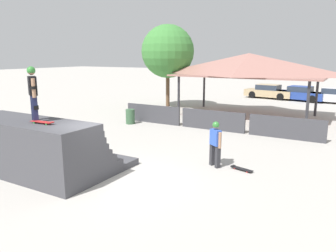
{
  "coord_description": "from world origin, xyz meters",
  "views": [
    {
      "loc": [
        6.51,
        -7.63,
        3.92
      ],
      "look_at": [
        -0.22,
        3.95,
        1.02
      ],
      "focal_mm": 35.0,
      "sensor_mm": 36.0,
      "label": 1
    }
  ],
  "objects_px": {
    "parked_car_white": "(336,96)",
    "parked_car_blue": "(301,94)",
    "skateboard_on_deck": "(43,122)",
    "trash_bin": "(130,117)",
    "skater_on_deck": "(33,90)",
    "parked_car_tan": "(269,92)",
    "tree_beside_pavilion": "(168,51)",
    "skateboard_on_ground": "(241,169)",
    "bystander_walking": "(215,140)"
  },
  "relations": [
    {
      "from": "skater_on_deck",
      "to": "parked_car_tan",
      "type": "relative_size",
      "value": 0.39
    },
    {
      "from": "skateboard_on_ground",
      "to": "bystander_walking",
      "type": "bearing_deg",
      "value": 20.02
    },
    {
      "from": "skateboard_on_deck",
      "to": "skater_on_deck",
      "type": "bearing_deg",
      "value": 159.76
    },
    {
      "from": "skater_on_deck",
      "to": "parked_car_white",
      "type": "bearing_deg",
      "value": 104.52
    },
    {
      "from": "skateboard_on_deck",
      "to": "parked_car_white",
      "type": "bearing_deg",
      "value": 70.88
    },
    {
      "from": "trash_bin",
      "to": "parked_car_blue",
      "type": "xyz_separation_m",
      "value": [
        7.02,
        15.49,
        0.18
      ]
    },
    {
      "from": "parked_car_white",
      "to": "skater_on_deck",
      "type": "bearing_deg",
      "value": -102.0
    },
    {
      "from": "bystander_walking",
      "to": "skateboard_on_ground",
      "type": "height_order",
      "value": "bystander_walking"
    },
    {
      "from": "bystander_walking",
      "to": "parked_car_blue",
      "type": "relative_size",
      "value": 0.39
    },
    {
      "from": "parked_car_tan",
      "to": "tree_beside_pavilion",
      "type": "bearing_deg",
      "value": -112.18
    },
    {
      "from": "parked_car_white",
      "to": "skateboard_on_ground",
      "type": "bearing_deg",
      "value": -89.74
    },
    {
      "from": "skateboard_on_ground",
      "to": "parked_car_tan",
      "type": "distance_m",
      "value": 20.61
    },
    {
      "from": "bystander_walking",
      "to": "parked_car_white",
      "type": "bearing_deg",
      "value": -64.27
    },
    {
      "from": "tree_beside_pavilion",
      "to": "trash_bin",
      "type": "bearing_deg",
      "value": -79.52
    },
    {
      "from": "skateboard_on_deck",
      "to": "parked_car_blue",
      "type": "distance_m",
      "value": 24.36
    },
    {
      "from": "bystander_walking",
      "to": "parked_car_blue",
      "type": "height_order",
      "value": "bystander_walking"
    },
    {
      "from": "skater_on_deck",
      "to": "skateboard_on_deck",
      "type": "xyz_separation_m",
      "value": [
        0.56,
        -0.17,
        -0.94
      ]
    },
    {
      "from": "tree_beside_pavilion",
      "to": "parked_car_white",
      "type": "xyz_separation_m",
      "value": [
        11.01,
        8.9,
        -3.59
      ]
    },
    {
      "from": "tree_beside_pavilion",
      "to": "trash_bin",
      "type": "xyz_separation_m",
      "value": [
        1.18,
        -6.36,
        -3.76
      ]
    },
    {
      "from": "parked_car_white",
      "to": "parked_car_blue",
      "type": "bearing_deg",
      "value": -179.2
    },
    {
      "from": "skateboard_on_ground",
      "to": "parked_car_tan",
      "type": "height_order",
      "value": "parked_car_tan"
    },
    {
      "from": "parked_car_white",
      "to": "parked_car_tan",
      "type": "bearing_deg",
      "value": -179.79
    },
    {
      "from": "tree_beside_pavilion",
      "to": "skateboard_on_ground",
      "type": "bearing_deg",
      "value": -49.48
    },
    {
      "from": "trash_bin",
      "to": "parked_car_blue",
      "type": "bearing_deg",
      "value": 65.62
    },
    {
      "from": "bystander_walking",
      "to": "skateboard_on_ground",
      "type": "xyz_separation_m",
      "value": [
        0.95,
        0.08,
        -0.91
      ]
    },
    {
      "from": "trash_bin",
      "to": "parked_car_white",
      "type": "relative_size",
      "value": 0.19
    },
    {
      "from": "skateboard_on_ground",
      "to": "tree_beside_pavilion",
      "type": "bearing_deg",
      "value": -34.36
    },
    {
      "from": "parked_car_blue",
      "to": "parked_car_tan",
      "type": "bearing_deg",
      "value": -174.55
    },
    {
      "from": "skater_on_deck",
      "to": "parked_car_blue",
      "type": "height_order",
      "value": "skater_on_deck"
    },
    {
      "from": "bystander_walking",
      "to": "skateboard_on_ground",
      "type": "distance_m",
      "value": 1.32
    },
    {
      "from": "tree_beside_pavilion",
      "to": "trash_bin",
      "type": "height_order",
      "value": "tree_beside_pavilion"
    },
    {
      "from": "skateboard_on_ground",
      "to": "parked_car_tan",
      "type": "relative_size",
      "value": 0.19
    },
    {
      "from": "skateboard_on_deck",
      "to": "skateboard_on_ground",
      "type": "distance_m",
      "value": 6.73
    },
    {
      "from": "skateboard_on_ground",
      "to": "trash_bin",
      "type": "bearing_deg",
      "value": -13.8
    },
    {
      "from": "skateboard_on_ground",
      "to": "trash_bin",
      "type": "distance_m",
      "value": 9.24
    },
    {
      "from": "skater_on_deck",
      "to": "parked_car_white",
      "type": "height_order",
      "value": "skater_on_deck"
    },
    {
      "from": "tree_beside_pavilion",
      "to": "trash_bin",
      "type": "relative_size",
      "value": 7.24
    },
    {
      "from": "tree_beside_pavilion",
      "to": "trash_bin",
      "type": "distance_m",
      "value": 7.49
    },
    {
      "from": "skateboard_on_deck",
      "to": "skateboard_on_ground",
      "type": "height_order",
      "value": "skateboard_on_deck"
    },
    {
      "from": "skateboard_on_deck",
      "to": "bystander_walking",
      "type": "distance_m",
      "value": 5.78
    },
    {
      "from": "skateboard_on_deck",
      "to": "trash_bin",
      "type": "bearing_deg",
      "value": 106.42
    },
    {
      "from": "skateboard_on_ground",
      "to": "trash_bin",
      "type": "height_order",
      "value": "trash_bin"
    },
    {
      "from": "bystander_walking",
      "to": "parked_car_tan",
      "type": "relative_size",
      "value": 0.37
    },
    {
      "from": "bystander_walking",
      "to": "trash_bin",
      "type": "bearing_deg",
      "value": 0.97
    },
    {
      "from": "parked_car_tan",
      "to": "trash_bin",
      "type": "bearing_deg",
      "value": -97.34
    },
    {
      "from": "skateboard_on_ground",
      "to": "parked_car_blue",
      "type": "relative_size",
      "value": 0.2
    },
    {
      "from": "parked_car_tan",
      "to": "bystander_walking",
      "type": "bearing_deg",
      "value": -74.22
    },
    {
      "from": "bystander_walking",
      "to": "tree_beside_pavilion",
      "type": "bearing_deg",
      "value": -19.22
    },
    {
      "from": "tree_beside_pavilion",
      "to": "parked_car_tan",
      "type": "xyz_separation_m",
      "value": [
        5.38,
        9.4,
        -3.59
      ]
    },
    {
      "from": "skateboard_on_deck",
      "to": "trash_bin",
      "type": "relative_size",
      "value": 1.01
    }
  ]
}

